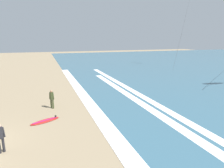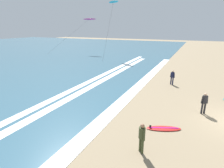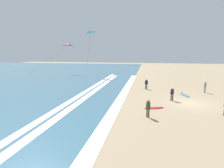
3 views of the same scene
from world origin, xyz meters
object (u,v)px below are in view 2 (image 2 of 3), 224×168
at_px(surfer_mid_group, 142,136).
at_px(kite_cyan_high_right, 113,2).
at_px(surfer_left_near, 172,76).
at_px(kite_magenta_mid_center, 89,19).
at_px(surfboard_foreground_flat, 164,128).
at_px(surfer_background_far, 204,101).

bearing_deg(surfer_mid_group, kite_cyan_high_right, 27.90).
height_order(surfer_left_near, kite_magenta_mid_center, kite_magenta_mid_center).
bearing_deg(surfer_left_near, surfboard_foreground_flat, -174.98).
xyz_separation_m(surfer_mid_group, kite_magenta_mid_center, (29.58, 21.57, 6.72)).
relative_size(surfer_background_far, surfboard_foreground_flat, 0.74).
distance_m(surfer_mid_group, surfboard_foreground_flat, 2.86).
height_order(surfer_background_far, surfer_mid_group, same).
bearing_deg(surfer_background_far, surfboard_foreground_flat, 146.75).
distance_m(surfer_background_far, surfer_left_near, 6.82).
distance_m(surfer_left_near, kite_magenta_mid_center, 28.45).
xyz_separation_m(surfer_mid_group, kite_cyan_high_right, (25.97, 13.75, 9.52)).
relative_size(surfer_mid_group, kite_magenta_mid_center, 0.15).
height_order(surfer_left_near, kite_cyan_high_right, kite_cyan_high_right).
xyz_separation_m(kite_cyan_high_right, kite_magenta_mid_center, (3.61, 7.82, -2.80)).
bearing_deg(kite_magenta_mid_center, surfboard_foreground_flat, -140.50).
bearing_deg(kite_magenta_mid_center, surfer_background_far, -134.12).
bearing_deg(kite_cyan_high_right, surfer_mid_group, -152.10).
distance_m(surfer_background_far, surfer_mid_group, 6.57).
height_order(surfer_background_far, surfboard_foreground_flat, surfer_background_far).
height_order(surfer_left_near, surfboard_foreground_flat, surfer_left_near).
bearing_deg(kite_cyan_high_right, surfboard_foreground_flat, -148.33).
distance_m(kite_cyan_high_right, kite_magenta_mid_center, 9.05).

